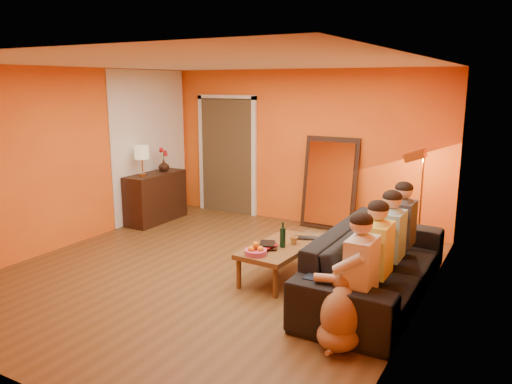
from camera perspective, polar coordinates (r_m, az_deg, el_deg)
The scene contains 27 objects.
room_shell at distance 6.42m, azimuth -3.30°, elevation 2.73°, with size 5.00×5.50×2.60m.
white_accent at distance 9.00m, azimuth -11.99°, elevation 5.26°, with size 0.02×1.90×2.58m, color white.
doorway_recess at distance 9.30m, azimuth -2.93°, elevation 4.19°, with size 1.06×0.30×2.10m, color #3F2D19.
door_jamb_left at distance 9.52m, azimuth -6.23°, elevation 4.32°, with size 0.08×0.06×2.20m, color white.
door_jamb_right at distance 8.91m, azimuth -0.23°, elevation 3.84°, with size 0.08×0.06×2.20m, color white.
door_header at distance 9.11m, azimuth -3.41°, elevation 10.77°, with size 1.22×0.06×0.08m, color white.
mirror_frame at distance 8.27m, azimuth 8.46°, elevation 0.99°, with size 0.92×0.06×1.52m, color black.
mirror_glass at distance 8.23m, azimuth 8.36°, elevation 0.95°, with size 0.78×0.02×1.36m, color white.
sideboard at distance 8.84m, azimuth -11.39°, elevation -0.60°, with size 0.44×1.18×0.85m, color black.
table_lamp at distance 8.49m, azimuth -12.90°, elevation 3.48°, with size 0.24×0.24×0.51m, color beige, non-canonical shape.
sofa at distance 5.82m, azimuth 13.59°, elevation -7.94°, with size 1.04×2.65×0.77m, color black.
coffee_table at distance 6.24m, azimuth 2.82°, elevation -7.92°, with size 0.62×1.22×0.42m, color brown, non-canonical shape.
floor_lamp at distance 7.40m, azimuth 18.32°, elevation -1.17°, with size 0.30×0.24×1.44m, color #B87935, non-canonical shape.
dog at distance 4.73m, azimuth 9.80°, elevation -13.01°, with size 0.40×0.62×0.73m, color #8F6340, non-canonical shape.
person_far_left at distance 4.81m, azimuth 11.91°, elevation -9.41°, with size 0.70×0.44×1.22m, color beige, non-canonical shape.
person_mid_left at distance 5.31m, azimuth 13.72°, elevation -7.41°, with size 0.70×0.44×1.22m, color #DECA4A, non-canonical shape.
person_mid_right at distance 5.81m, azimuth 15.21°, elevation -5.74°, with size 0.70×0.44×1.22m, color #82B2CA, non-canonical shape.
person_far_right at distance 6.33m, azimuth 16.45°, elevation -4.33°, with size 0.70×0.44×1.22m, color #333438, non-canonical shape.
fruit_bowl at distance 5.81m, azimuth -0.03°, elevation -6.43°, with size 0.26×0.26×0.16m, color #C0436A, non-canonical shape.
wine_bottle at distance 6.06m, azimuth 3.07°, elevation -4.91°, with size 0.07×0.07×0.31m, color black.
tumbler at distance 6.21m, azimuth 4.34°, elevation -5.55°, with size 0.10×0.10×0.09m, color #B27F3F.
laptop at distance 6.40m, azimuth 5.70°, elevation -5.35°, with size 0.30×0.19×0.02m, color black.
book_lower at distance 6.08m, azimuth 0.47°, elevation -6.25°, with size 0.20×0.27×0.03m, color black.
book_mid at distance 6.08m, azimuth 0.60°, elevation -6.04°, with size 0.17×0.24×0.02m, color red.
book_upper at distance 6.06m, azimuth 0.43°, elevation -5.89°, with size 0.18×0.24×0.02m, color black.
vase at distance 8.93m, azimuth -10.49°, elevation 2.99°, with size 0.19×0.19×0.20m, color black.
flowers at distance 8.89m, azimuth -10.55°, elevation 4.46°, with size 0.17×0.17×0.42m, color red, non-canonical shape.
Camera 1 is at (3.41, -4.96, 2.38)m, focal length 35.00 mm.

